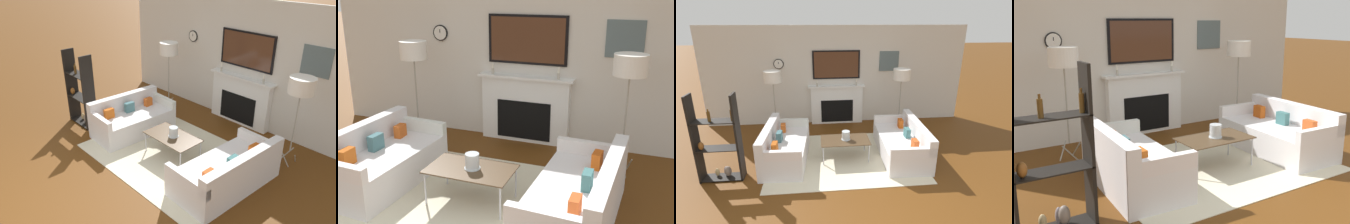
% 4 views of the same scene
% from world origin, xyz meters
% --- Properties ---
extents(ground_plane, '(60.00, 60.00, 0.00)m').
position_xyz_m(ground_plane, '(0.00, 0.00, 0.00)').
color(ground_plane, '#57300F').
extents(fireplace_wall, '(7.24, 0.28, 2.70)m').
position_xyz_m(fireplace_wall, '(0.00, 4.63, 1.23)').
color(fireplace_wall, silver).
rests_on(fireplace_wall, ground_plane).
extents(area_rug, '(3.16, 2.34, 0.01)m').
position_xyz_m(area_rug, '(0.00, 2.47, 0.01)').
color(area_rug, beige).
rests_on(area_rug, ground_plane).
extents(couch_left, '(0.91, 1.72, 0.78)m').
position_xyz_m(couch_left, '(-1.27, 2.47, 0.29)').
color(couch_left, silver).
rests_on(couch_left, ground_plane).
extents(couch_right, '(0.96, 1.88, 0.74)m').
position_xyz_m(couch_right, '(1.27, 2.47, 0.27)').
color(couch_right, silver).
rests_on(couch_right, ground_plane).
extents(coffee_table, '(1.02, 0.60, 0.43)m').
position_xyz_m(coffee_table, '(0.01, 2.45, 0.40)').
color(coffee_table, '#4C3823').
rests_on(coffee_table, ground_plane).
extents(hurricane_candle, '(0.19, 0.19, 0.19)m').
position_xyz_m(hurricane_candle, '(0.03, 2.45, 0.51)').
color(hurricane_candle, silver).
rests_on(hurricane_candle, coffee_table).
extents(floor_lamp_left, '(0.42, 0.42, 1.67)m').
position_xyz_m(floor_lamp_left, '(-1.61, 3.86, 1.50)').
color(floor_lamp_left, '#9E998E').
rests_on(floor_lamp_left, ground_plane).
extents(floor_lamp_right, '(0.44, 0.44, 1.66)m').
position_xyz_m(floor_lamp_right, '(1.61, 3.86, 1.49)').
color(floor_lamp_right, '#9E998E').
rests_on(floor_lamp_right, ground_plane).
extents(shelf_unit, '(0.78, 0.28, 1.65)m').
position_xyz_m(shelf_unit, '(-2.35, 1.91, 0.72)').
color(shelf_unit, black).
rests_on(shelf_unit, ground_plane).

